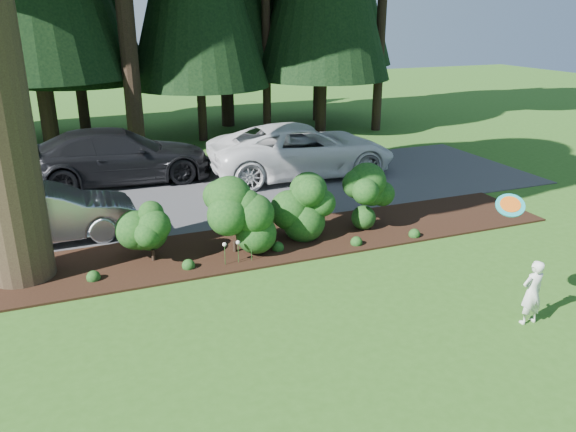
# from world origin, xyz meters

# --- Properties ---
(ground) EXTENTS (80.00, 80.00, 0.00)m
(ground) POSITION_xyz_m (0.00, 0.00, 0.00)
(ground) COLOR #2D5919
(ground) RESTS_ON ground
(mulch_bed) EXTENTS (16.00, 2.50, 0.05)m
(mulch_bed) POSITION_xyz_m (0.00, 3.25, 0.03)
(mulch_bed) COLOR black
(mulch_bed) RESTS_ON ground
(driveway) EXTENTS (22.00, 6.00, 0.03)m
(driveway) POSITION_xyz_m (0.00, 7.50, 0.01)
(driveway) COLOR #38383A
(driveway) RESTS_ON ground
(shrub_row) EXTENTS (6.53, 1.60, 1.61)m
(shrub_row) POSITION_xyz_m (0.77, 3.14, 0.81)
(shrub_row) COLOR #123C12
(shrub_row) RESTS_ON ground
(lily_cluster) EXTENTS (0.69, 0.09, 0.57)m
(lily_cluster) POSITION_xyz_m (-0.30, 2.40, 0.50)
(lily_cluster) COLOR #123C12
(lily_cluster) RESTS_ON ground
(car_silver_wagon) EXTENTS (4.16, 1.55, 1.36)m
(car_silver_wagon) POSITION_xyz_m (-4.11, 5.29, 0.71)
(car_silver_wagon) COLOR #A7A7AC
(car_silver_wagon) RESTS_ON driveway
(car_white_suv) EXTENTS (6.31, 3.19, 1.71)m
(car_white_suv) POSITION_xyz_m (3.75, 8.38, 0.89)
(car_white_suv) COLOR silver
(car_white_suv) RESTS_ON driveway
(car_dark_suv) EXTENTS (5.93, 2.52, 1.70)m
(car_dark_suv) POSITION_xyz_m (-2.01, 9.80, 0.88)
(car_dark_suv) COLOR black
(car_dark_suv) RESTS_ON driveway
(child) EXTENTS (0.44, 0.29, 1.20)m
(child) POSITION_xyz_m (3.73, -1.83, 0.60)
(child) COLOR white
(child) RESTS_ON ground
(frisbee) EXTENTS (0.52, 0.41, 0.39)m
(frisbee) POSITION_xyz_m (3.06, -1.73, 2.25)
(frisbee) COLOR teal
(frisbee) RESTS_ON ground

